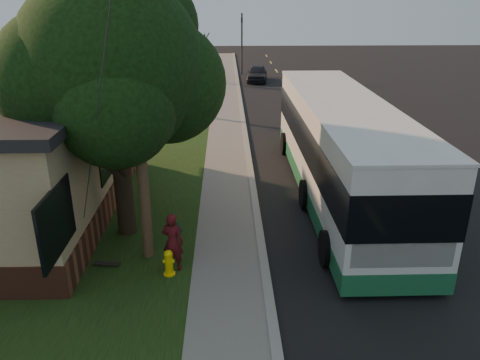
% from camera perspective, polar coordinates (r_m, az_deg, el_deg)
% --- Properties ---
extents(ground, '(120.00, 120.00, 0.00)m').
position_cam_1_polar(ground, '(13.04, 3.08, -11.45)').
color(ground, black).
rests_on(ground, ground).
extents(road, '(8.00, 80.00, 0.01)m').
position_cam_1_polar(road, '(22.61, 11.20, 2.98)').
color(road, black).
rests_on(road, ground).
extents(curb, '(0.25, 80.00, 0.12)m').
position_cam_1_polar(curb, '(22.05, 1.01, 3.07)').
color(curb, gray).
rests_on(curb, ground).
extents(sidewalk, '(2.00, 80.00, 0.08)m').
position_cam_1_polar(sidewalk, '(22.04, -1.59, 2.99)').
color(sidewalk, slate).
rests_on(sidewalk, ground).
extents(grass_verge, '(5.00, 80.00, 0.07)m').
position_cam_1_polar(grass_verge, '(22.31, -10.63, 2.84)').
color(grass_verge, black).
rests_on(grass_verge, ground).
extents(fire_hydrant, '(0.32, 0.32, 0.74)m').
position_cam_1_polar(fire_hydrant, '(12.86, -8.67, -9.92)').
color(fire_hydrant, yellow).
rests_on(fire_hydrant, grass_verge).
extents(utility_pole, '(2.86, 3.21, 9.07)m').
position_cam_1_polar(utility_pole, '(12.33, -12.57, 9.54)').
color(utility_pole, '#473321').
rests_on(utility_pole, ground).
extents(leafy_tree, '(6.30, 6.00, 7.80)m').
position_cam_1_polar(leafy_tree, '(14.01, -15.12, 12.98)').
color(leafy_tree, black).
rests_on(leafy_tree, grass_verge).
extents(bare_tree_near, '(1.38, 1.21, 4.31)m').
position_cam_1_polar(bare_tree_near, '(29.39, -6.69, 11.88)').
color(bare_tree_near, black).
rests_on(bare_tree_near, grass_verge).
extents(bare_tree_far, '(1.38, 1.21, 4.03)m').
position_cam_1_polar(bare_tree_far, '(41.23, -4.62, 14.58)').
color(bare_tree_far, black).
rests_on(bare_tree_far, grass_verge).
extents(traffic_signal, '(0.18, 0.22, 5.50)m').
position_cam_1_polar(traffic_signal, '(45.06, 0.22, 16.74)').
color(traffic_signal, '#2D2D30').
rests_on(traffic_signal, ground).
extents(transit_bus, '(3.11, 13.48, 3.64)m').
position_cam_1_polar(transit_bus, '(17.55, 12.14, 4.07)').
color(transit_bus, silver).
rests_on(transit_bus, ground).
extents(skateboarder, '(0.70, 0.56, 1.66)m').
position_cam_1_polar(skateboarder, '(12.87, -8.20, -7.45)').
color(skateboarder, '#4C0F13').
rests_on(skateboarder, grass_verge).
extents(skateboard_main, '(0.45, 0.73, 0.07)m').
position_cam_1_polar(skateboard_main, '(15.33, -7.74, -5.68)').
color(skateboard_main, black).
rests_on(skateboard_main, grass_verge).
extents(skateboard_spare, '(0.77, 0.27, 0.07)m').
position_cam_1_polar(skateboard_spare, '(13.77, -15.92, -9.78)').
color(skateboard_spare, black).
rests_on(skateboard_spare, grass_verge).
extents(distant_car, '(2.05, 4.25, 1.40)m').
position_cam_1_polar(distant_car, '(41.64, 2.09, 12.89)').
color(distant_car, black).
rests_on(distant_car, ground).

